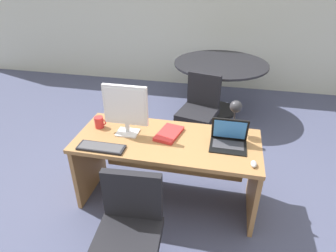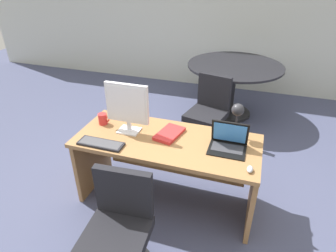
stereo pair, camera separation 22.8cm
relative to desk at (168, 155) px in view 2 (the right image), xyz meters
The scene contains 13 objects.
ground 1.54m from the desk, 90.00° to the left, with size 12.00×12.00×0.00m, color #474C6B.
back_wall 3.30m from the desk, 90.00° to the left, with size 10.00×0.10×2.80m, color silver.
desk is the anchor object (origin of this frame).
monitor 0.61m from the desk, behind, with size 0.40×0.16×0.48m.
laptop 0.61m from the desk, ahead, with size 0.31×0.26×0.24m.
keyboard 0.64m from the desk, 149.63° to the right, with size 0.41×0.14×0.02m.
mouse 0.83m from the desk, 20.54° to the right, with size 0.05×0.08×0.04m.
desk_lamp 0.75m from the desk, 18.51° to the left, with size 0.12×0.14×0.33m.
book 0.22m from the desk, 86.19° to the left, with size 0.24×0.34×0.03m.
coffee_mug 0.73m from the desk, behind, with size 0.12×0.09×0.11m.
office_chair 0.90m from the desk, 96.54° to the right, with size 0.56×0.56×0.85m.
meeting_table 2.08m from the desk, 80.11° to the left, with size 1.38×1.38×0.80m.
meeting_chair_near 1.21m from the desk, 82.65° to the left, with size 0.56×0.57×0.87m.
Camera 2 is at (0.69, -2.10, 2.13)m, focal length 31.08 mm.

